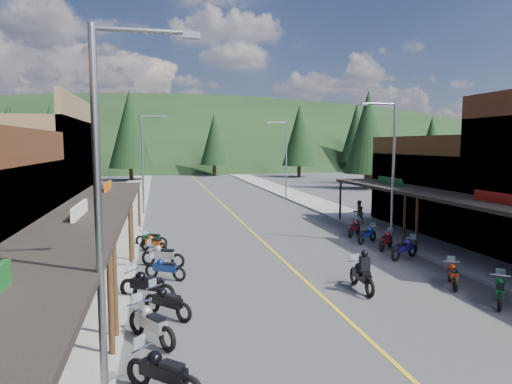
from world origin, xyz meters
TOP-DOWN VIEW (x-y plane):
  - ground at (0.00, 0.00)m, footprint 220.00×220.00m
  - centerline at (0.00, 20.00)m, footprint 0.15×90.00m
  - sidewalk_west at (-8.70, 20.00)m, footprint 3.40×94.00m
  - sidewalk_east at (8.70, 20.00)m, footprint 3.40×94.00m
  - shop_west_3 at (-13.78, 11.30)m, footprint 10.90×10.20m
  - shop_east_3 at (13.75, 11.30)m, footprint 10.90×10.20m
  - streetlight_0 at (-6.95, -6.00)m, footprint 2.16×0.18m
  - streetlight_1 at (-6.95, 22.00)m, footprint 2.16×0.18m
  - streetlight_2 at (6.95, 8.00)m, footprint 2.16×0.18m
  - streetlight_3 at (6.95, 30.00)m, footprint 2.16×0.18m
  - ridge_hill at (0.00, 135.00)m, footprint 310.00×140.00m
  - pine_1 at (-24.00, 70.00)m, footprint 5.88×5.88m
  - pine_2 at (-10.00, 58.00)m, footprint 6.72×6.72m
  - pine_3 at (4.00, 66.00)m, footprint 5.04×5.04m
  - pine_4 at (18.00, 60.00)m, footprint 5.88×5.88m
  - pine_5 at (34.00, 72.00)m, footprint 6.72×6.72m
  - pine_6 at (46.00, 64.00)m, footprint 5.04×5.04m
  - pine_7 at (-32.00, 76.00)m, footprint 5.88×5.88m
  - pine_8 at (-22.00, 40.00)m, footprint 4.48×4.48m
  - pine_9 at (24.00, 45.00)m, footprint 4.93×4.93m
  - pine_10 at (-18.00, 50.00)m, footprint 5.38×5.38m
  - pine_11 at (20.00, 38.00)m, footprint 5.82×5.82m
  - bike_west_5 at (-5.90, -5.53)m, footprint 2.07×1.99m
  - bike_west_6 at (-6.20, -2.61)m, footprint 1.83×2.25m
  - bike_west_7 at (-5.71, -0.76)m, footprint 1.89×1.93m
  - bike_west_8 at (-6.39, 1.00)m, footprint 2.31×1.91m
  - bike_west_9 at (-5.71, 3.54)m, footprint 1.92×1.51m
  - bike_west_10 at (-5.78, 5.61)m, footprint 2.21×1.66m
  - bike_west_11 at (-6.22, 8.68)m, footprint 1.73×1.76m
  - bike_west_12 at (-6.36, 9.84)m, footprint 1.97×1.51m
  - bike_east_7 at (5.80, -2.05)m, footprint 1.78×1.95m
  - bike_east_8 at (5.50, 0.16)m, footprint 1.44×1.97m
  - bike_east_9 at (5.95, 4.59)m, footprint 2.11×1.50m
  - bike_east_10 at (6.06, 6.65)m, footprint 1.84×1.81m
  - bike_east_11 at (5.79, 8.38)m, footprint 1.92×1.61m
  - bike_east_12 at (5.91, 10.39)m, footprint 1.84×1.93m
  - rider_on_bike at (1.73, 0.45)m, footprint 0.85×2.24m
  - pedestrian_east_b at (7.64, 13.59)m, footprint 0.84×0.52m

SIDE VIEW (x-z plane):
  - ground at x=0.00m, z-range 0.00..0.00m
  - ridge_hill at x=0.00m, z-range -30.00..30.00m
  - centerline at x=0.00m, z-range 0.00..0.01m
  - sidewalk_west at x=-8.70m, z-range 0.00..0.15m
  - sidewalk_east at x=8.70m, z-range 0.00..0.15m
  - bike_west_11 at x=-6.22m, z-range 0.00..1.06m
  - bike_west_9 at x=-5.71m, z-range 0.00..1.07m
  - bike_east_8 at x=5.50m, z-range 0.00..1.08m
  - bike_east_11 at x=5.79m, z-range 0.00..1.09m
  - bike_west_12 at x=-6.36m, z-range 0.00..1.09m
  - bike_east_10 at x=6.06m, z-range 0.00..1.10m
  - bike_east_7 at x=5.80m, z-range 0.00..1.14m
  - bike_east_12 at x=5.91m, z-range 0.00..1.14m
  - bike_east_9 at x=5.95m, z-range 0.00..1.15m
  - bike_west_7 at x=-5.71m, z-range 0.00..1.16m
  - bike_west_10 at x=-5.78m, z-range 0.00..1.22m
  - bike_west_5 at x=-5.90m, z-range 0.00..1.23m
  - bike_west_6 at x=-6.20m, z-range 0.00..1.26m
  - bike_west_8 at x=-6.39m, z-range 0.00..1.30m
  - rider_on_bike at x=1.73m, z-range -0.17..1.51m
  - pedestrian_east_b at x=7.64m, z-range 0.15..1.81m
  - shop_east_3 at x=13.75m, z-range -0.57..5.63m
  - shop_west_3 at x=-13.78m, z-range -0.58..7.62m
  - streetlight_0 at x=-6.95m, z-range 0.46..8.46m
  - streetlight_1 at x=-6.95m, z-range 0.46..8.46m
  - streetlight_2 at x=6.95m, z-range 0.46..8.46m
  - streetlight_3 at x=6.95m, z-range 0.46..8.46m
  - pine_8 at x=-22.00m, z-range 0.98..10.98m
  - pine_9 at x=24.00m, z-range 0.98..11.78m
  - pine_3 at x=4.00m, z-range 0.98..11.98m
  - pine_6 at x=46.00m, z-range 0.98..11.98m
  - pine_10 at x=-18.00m, z-range 0.98..12.58m
  - pine_11 at x=20.00m, z-range 0.99..13.39m
  - pine_1 at x=-24.00m, z-range 0.99..13.49m
  - pine_4 at x=18.00m, z-range 0.99..13.49m
  - pine_7 at x=-32.00m, z-range 0.99..13.49m
  - pine_2 at x=-10.00m, z-range 0.99..14.99m
  - pine_5 at x=34.00m, z-range 0.99..14.99m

